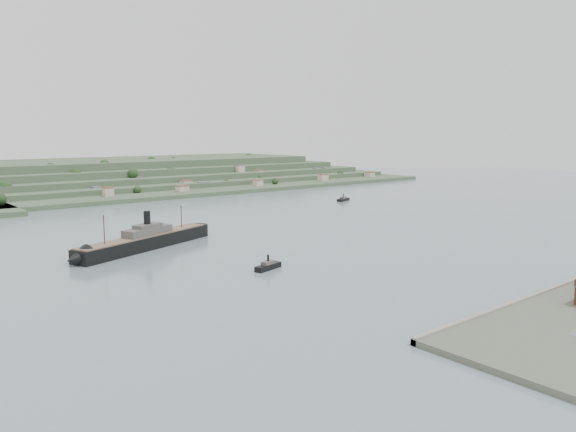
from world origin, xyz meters
TOP-DOWN VIEW (x-y plane):
  - ground at (0.00, 0.00)m, footprint 1400.00×1400.00m
  - far_peninsula at (27.91, 393.10)m, footprint 760.00×309.00m
  - steamship at (-111.67, 33.47)m, footprint 99.61×46.64m
  - tugboat at (-85.68, -45.69)m, footprint 16.20×8.12m
  - ferry_east at (129.48, 119.45)m, footprint 18.23×10.26m

SIDE VIEW (x-z plane):
  - ground at x=0.00m, z-range 0.00..0.00m
  - ferry_east at x=129.48m, z-range -1.71..4.89m
  - tugboat at x=-85.68m, z-range -1.80..5.24m
  - steamship at x=-111.67m, z-range -7.87..17.08m
  - far_peninsula at x=27.91m, z-range -3.12..26.88m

